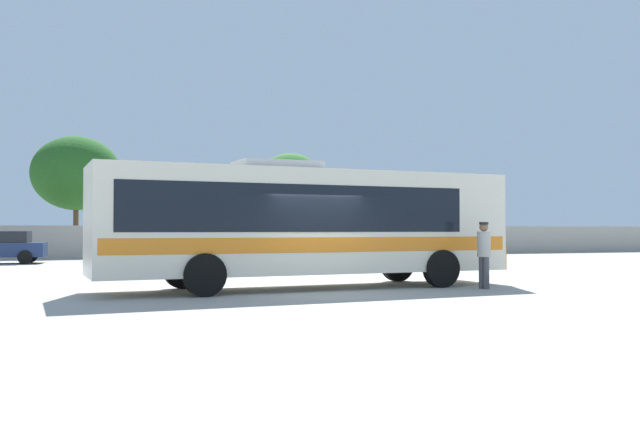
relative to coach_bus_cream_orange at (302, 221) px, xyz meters
The scene contains 7 objects.
ground_plane 9.12m from the coach_bus_cream_orange, 89.83° to the left, with size 300.00×300.00×0.00m, color #A3A099.
perimeter_wall 21.97m from the coach_bus_cream_orange, 89.93° to the left, with size 80.00×0.30×1.82m, color #9E998C.
coach_bus_cream_orange is the anchor object (origin of this frame).
attendant_by_bus_door 5.00m from the coach_bus_cream_orange, 20.85° to the right, with size 0.43×0.43×1.81m.
parked_car_second_dark_blue 19.96m from the coach_bus_cream_orange, 117.95° to the left, with size 4.19×2.21×1.52m.
roadside_tree_midleft 28.42m from the coach_bus_cream_orange, 102.48° to the left, with size 5.43×5.43×7.42m.
roadside_tree_midright 27.39m from the coach_bus_cream_orange, 74.17° to the left, with size 4.26×4.26×6.70m.
Camera 1 is at (-5.70, -16.93, 1.61)m, focal length 38.78 mm.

